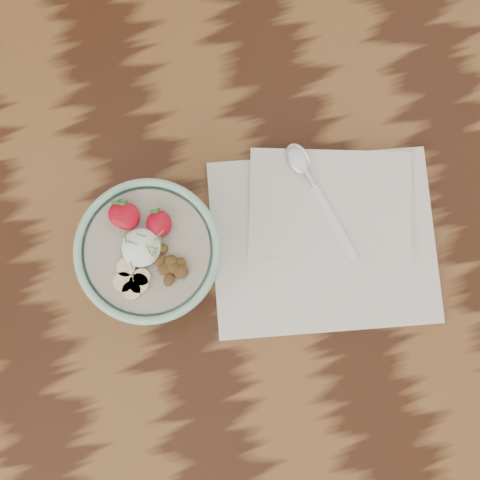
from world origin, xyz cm
name	(u,v)px	position (x,y,z in cm)	size (l,w,h in cm)	color
table	(317,253)	(0.00, 0.00, 65.70)	(160.00, 90.00, 75.00)	black
breakfast_bowl	(151,254)	(-21.43, 4.10, 80.80)	(17.10, 17.10, 11.34)	#94C8B1
napkin	(325,234)	(0.20, 1.14, 75.73)	(32.49, 28.42, 1.75)	silver
spoon	(307,175)	(0.10, 8.97, 77.12)	(5.52, 17.14, 0.90)	silver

